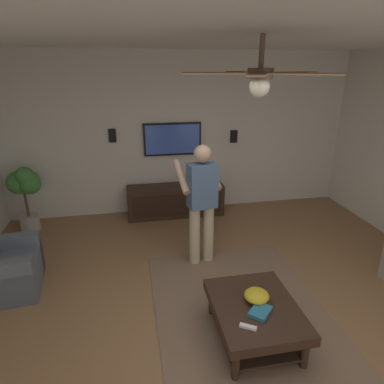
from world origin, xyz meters
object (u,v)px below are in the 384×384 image
person_standing (202,198)px  ceiling_fan (261,77)px  tv (173,139)px  potted_plant_tall (25,187)px  coffee_table (255,314)px  wall_speaker_right (112,136)px  remote_white (248,327)px  vase_round (203,179)px  book (260,311)px  wall_speaker_left (234,136)px  media_console (176,200)px  bowl (257,296)px

person_standing → ceiling_fan: bearing=176.6°
tv → potted_plant_tall: size_ratio=0.91×
person_standing → tv: bearing=-5.9°
coffee_table → ceiling_fan: 2.18m
tv → wall_speaker_right: bearing=-90.7°
remote_white → vase_round: size_ratio=0.68×
remote_white → book: (0.16, -0.18, 0.01)m
wall_speaker_left → wall_speaker_right: (0.00, 2.14, 0.10)m
tv → remote_white: bearing=2.5°
person_standing → coffee_table: bearing=178.3°
ceiling_fan → wall_speaker_right: bearing=21.9°
coffee_table → vase_round: (3.05, -0.16, 0.36)m
media_console → book: 3.22m
coffee_table → potted_plant_tall: (2.92, 2.74, 0.46)m
media_console → ceiling_fan: (-2.97, -0.27, 2.19)m
person_standing → wall_speaker_left: (1.84, -1.00, 0.41)m
bowl → ceiling_fan: bearing=60.1°
person_standing → wall_speaker_left: bearing=-38.1°
coffee_table → wall_speaker_right: (3.34, 1.35, 1.14)m
potted_plant_tall → bowl: size_ratio=4.52×
wall_speaker_right → ceiling_fan: size_ratio=0.19×
book → vase_round: 3.17m
media_console → wall_speaker_left: 1.56m
wall_speaker_right → ceiling_fan: ceiling_fan is taller
coffee_table → ceiling_fan: (0.11, 0.06, 2.17)m
tv → remote_white: tv is taller
potted_plant_tall → book: (-3.03, -2.74, -0.34)m
remote_white → book: book is taller
potted_plant_tall → remote_white: (-3.19, -2.56, -0.34)m
media_console → tv: 1.09m
tv → vase_round: tv is taller
person_standing → ceiling_fan: (-1.38, -0.15, 1.54)m
tv → potted_plant_tall: 2.51m
bowl → ceiling_fan: (0.05, 0.09, 2.01)m
book → coffee_table: bearing=45.9°
potted_plant_tall → media_console: bearing=-86.1°
potted_plant_tall → coffee_table: bearing=-136.8°
media_console → potted_plant_tall: 2.46m
tv → media_console: bearing=0.0°
media_console → book: bearing=6.0°
media_console → remote_white: bearing=2.7°
tv → person_standing: size_ratio=0.61×
book → vase_round: vase_round is taller
coffee_table → bowl: bowl is taller
coffee_table → bowl: (0.06, -0.03, 0.16)m
wall_speaker_left → tv: bearing=90.7°
tv → remote_white: size_ratio=6.71×
remote_white → tv: bearing=-56.4°
book → ceiling_fan: bearing=59.3°
potted_plant_tall → book: 4.10m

